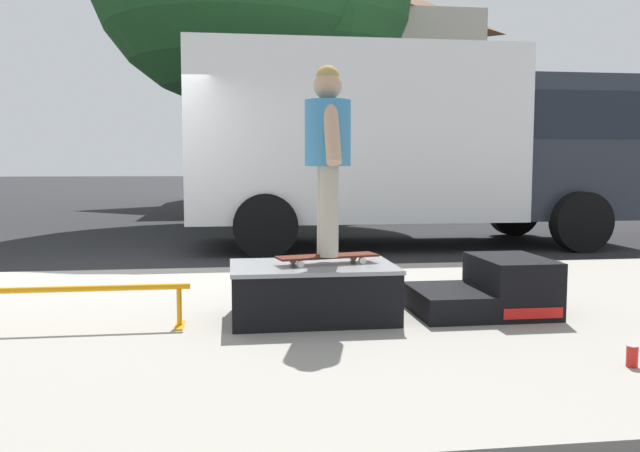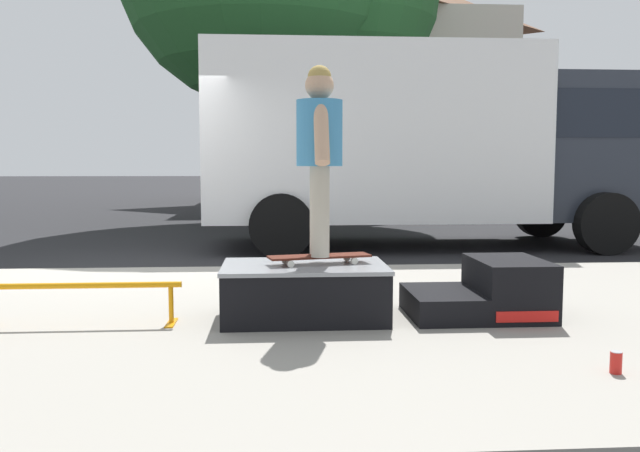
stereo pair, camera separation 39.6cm
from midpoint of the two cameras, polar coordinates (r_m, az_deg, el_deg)
The scene contains 10 objects.
ground_plane at distance 8.27m, azimuth -19.66°, elevation -3.93°, with size 140.00×140.00×0.00m, color black.
sidewalk_slab at distance 5.41m, azimuth -26.18°, elevation -8.33°, with size 50.00×5.00×0.12m, color gray.
skate_box at distance 4.98m, azimuth -2.95°, elevation -5.62°, with size 1.24×0.80×0.42m.
kicker_ramp at distance 5.30m, azimuth 12.74°, elevation -5.51°, with size 1.05×0.79×0.44m.
grind_rail at distance 5.02m, azimuth -22.12°, elevation -5.75°, with size 1.48×0.28×0.32m.
skateboard at distance 4.95m, azimuth -1.63°, elevation -2.72°, with size 0.80×0.37×0.07m.
skater_kid at distance 4.91m, azimuth -1.66°, elevation 7.14°, with size 0.35×0.73×1.42m.
soda_can at distance 4.17m, azimuth 23.22°, elevation -10.47°, with size 0.07×0.07×0.13m.
box_truck at distance 10.54m, azimuth 6.74°, elevation 7.55°, with size 6.91×2.63×3.05m.
house_behind at distance 23.26m, azimuth -0.27°, elevation 12.65°, with size 9.54×8.23×8.40m.
Camera 1 is at (1.50, -7.97, 1.29)m, focal length 36.54 mm.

